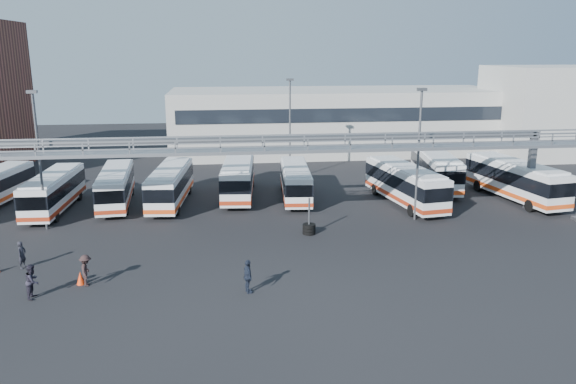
{
  "coord_description": "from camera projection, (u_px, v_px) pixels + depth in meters",
  "views": [
    {
      "loc": [
        -3.0,
        -33.66,
        12.99
      ],
      "look_at": [
        1.85,
        6.0,
        2.8
      ],
      "focal_mm": 35.0,
      "sensor_mm": 36.0,
      "label": 1
    }
  ],
  "objects": [
    {
      "name": "bus_1",
      "position": [
        54.0,
        190.0,
        46.07
      ],
      "size": [
        2.76,
        10.38,
        3.13
      ],
      "rotation": [
        0.0,
        0.0,
        -0.04
      ],
      "color": "silver",
      "rests_on": "ground"
    },
    {
      "name": "warehouse",
      "position": [
        336.0,
        121.0,
        72.91
      ],
      "size": [
        42.0,
        14.0,
        8.0
      ],
      "primitive_type": "cube",
      "color": "#9E9E99",
      "rests_on": "ground"
    },
    {
      "name": "light_pole_left",
      "position": [
        39.0,
        153.0,
        40.34
      ],
      "size": [
        0.7,
        0.35,
        10.21
      ],
      "color": "#4C4F54",
      "rests_on": "ground"
    },
    {
      "name": "light_pole_back",
      "position": [
        290.0,
        124.0,
        56.16
      ],
      "size": [
        0.7,
        0.35,
        10.21
      ],
      "color": "#4C4F54",
      "rests_on": "ground"
    },
    {
      "name": "bus_4",
      "position": [
        238.0,
        176.0,
        50.6
      ],
      "size": [
        3.52,
        11.29,
        3.38
      ],
      "rotation": [
        0.0,
        0.0,
        -0.09
      ],
      "color": "silver",
      "rests_on": "ground"
    },
    {
      "name": "pedestrian_a",
      "position": [
        22.0,
        255.0,
        34.12
      ],
      "size": [
        0.58,
        0.72,
        1.7
      ],
      "primitive_type": "imported",
      "rotation": [
        0.0,
        0.0,
        1.25
      ],
      "color": "black",
      "rests_on": "ground"
    },
    {
      "name": "bus_5",
      "position": [
        295.0,
        180.0,
        49.83
      ],
      "size": [
        3.02,
        10.13,
        3.03
      ],
      "rotation": [
        0.0,
        0.0,
        -0.07
      ],
      "color": "silver",
      "rests_on": "ground"
    },
    {
      "name": "ground",
      "position": [
        271.0,
        258.0,
        35.94
      ],
      "size": [
        140.0,
        140.0,
        0.0
      ],
      "primitive_type": "plane",
      "color": "black",
      "rests_on": "ground"
    },
    {
      "name": "pedestrian_d",
      "position": [
        248.0,
        276.0,
        30.61
      ],
      "size": [
        0.71,
        1.19,
        1.91
      ],
      "primitive_type": "imported",
      "rotation": [
        0.0,
        0.0,
        1.8
      ],
      "color": "#1C2333",
      "rests_on": "ground"
    },
    {
      "name": "gantry",
      "position": [
        263.0,
        157.0,
        40.23
      ],
      "size": [
        51.4,
        5.15,
        7.1
      ],
      "color": "gray",
      "rests_on": "ground"
    },
    {
      "name": "cone_left",
      "position": [
        81.0,
        278.0,
        31.87
      ],
      "size": [
        0.64,
        0.64,
        0.76
      ],
      "primitive_type": "cone",
      "rotation": [
        0.0,
        0.0,
        -0.43
      ],
      "color": "#EF380D",
      "rests_on": "ground"
    },
    {
      "name": "light_pole_mid",
      "position": [
        419.0,
        148.0,
        42.67
      ],
      "size": [
        0.7,
        0.35,
        10.21
      ],
      "color": "#4C4F54",
      "rests_on": "ground"
    },
    {
      "name": "pedestrian_c",
      "position": [
        86.0,
        270.0,
        31.56
      ],
      "size": [
        0.82,
        1.25,
        1.82
      ],
      "primitive_type": "imported",
      "rotation": [
        0.0,
        0.0,
        1.69
      ],
      "color": "#2D1E1E",
      "rests_on": "ground"
    },
    {
      "name": "bus_7",
      "position": [
        405.0,
        183.0,
        48.03
      ],
      "size": [
        4.18,
        11.33,
        3.36
      ],
      "rotation": [
        0.0,
        0.0,
        0.15
      ],
      "color": "silver",
      "rests_on": "ground"
    },
    {
      "name": "bus_2",
      "position": [
        116.0,
        185.0,
        47.8
      ],
      "size": [
        3.13,
        10.39,
        3.11
      ],
      "rotation": [
        0.0,
        0.0,
        0.07
      ],
      "color": "silver",
      "rests_on": "ground"
    },
    {
      "name": "bus_8",
      "position": [
        435.0,
        168.0,
        53.95
      ],
      "size": [
        4.29,
        11.63,
        3.45
      ],
      "rotation": [
        0.0,
        0.0,
        -0.15
      ],
      "color": "silver",
      "rests_on": "ground"
    },
    {
      "name": "building_right",
      "position": [
        550.0,
        111.0,
        69.83
      ],
      "size": [
        14.0,
        12.0,
        11.0
      ],
      "primitive_type": "cube",
      "color": "#B2B2AD",
      "rests_on": "ground"
    },
    {
      "name": "tire_stack",
      "position": [
        309.0,
        228.0,
        40.53
      ],
      "size": [
        0.94,
        0.94,
        2.69
      ],
      "color": "black",
      "rests_on": "ground"
    },
    {
      "name": "pedestrian_b",
      "position": [
        33.0,
        281.0,
        30.0
      ],
      "size": [
        0.79,
        0.98,
        1.9
      ],
      "primitive_type": "imported",
      "rotation": [
        0.0,
        0.0,
        1.49
      ],
      "color": "#23202D",
      "rests_on": "ground"
    },
    {
      "name": "bus_3",
      "position": [
        170.0,
        184.0,
        48.06
      ],
      "size": [
        3.42,
        10.77,
        3.22
      ],
      "rotation": [
        0.0,
        0.0,
        -0.09
      ],
      "color": "silver",
      "rests_on": "ground"
    },
    {
      "name": "bus_9",
      "position": [
        515.0,
        179.0,
        49.36
      ],
      "size": [
        4.34,
        11.67,
        3.47
      ],
      "rotation": [
        0.0,
        0.0,
        0.15
      ],
      "color": "silver",
      "rests_on": "ground"
    }
  ]
}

